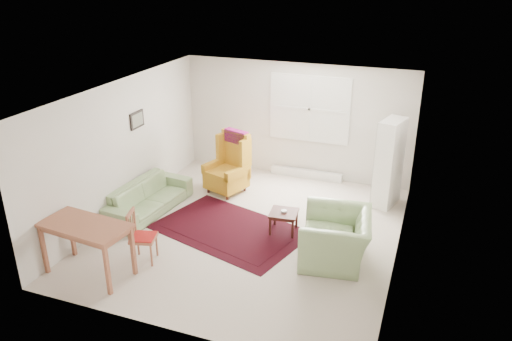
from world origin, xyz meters
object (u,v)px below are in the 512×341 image
(armchair, at_px, (336,233))
(coffee_table, at_px, (284,222))
(wingback_chair, at_px, (226,163))
(stool, at_px, (239,175))
(sofa, at_px, (147,192))
(cabinet, at_px, (389,163))
(desk, at_px, (88,249))
(desk_chair, at_px, (143,237))

(armchair, xyz_separation_m, coffee_table, (-1.04, 0.56, -0.28))
(wingback_chair, xyz_separation_m, stool, (0.10, 0.43, -0.42))
(sofa, distance_m, wingback_chair, 1.70)
(armchair, relative_size, cabinet, 0.70)
(coffee_table, height_order, desk, desk)
(cabinet, height_order, desk, cabinet)
(sofa, bearing_deg, armchair, -90.92)
(cabinet, relative_size, desk, 1.28)
(armchair, distance_m, coffee_table, 1.21)
(coffee_table, distance_m, desk_chair, 2.45)
(wingback_chair, distance_m, cabinet, 3.21)
(stool, height_order, desk_chair, desk_chair)
(sofa, relative_size, coffee_table, 4.12)
(stool, bearing_deg, cabinet, 2.97)
(desk_chair, bearing_deg, stool, -20.26)
(armchair, height_order, wingback_chair, wingback_chair)
(desk_chair, bearing_deg, wingback_chair, -18.93)
(stool, xyz_separation_m, desk_chair, (-0.29, -3.25, 0.22))
(armchair, bearing_deg, wingback_chair, -131.45)
(stool, xyz_separation_m, cabinet, (3.05, 0.16, 0.65))
(wingback_chair, height_order, cabinet, cabinet)
(coffee_table, xyz_separation_m, stool, (-1.50, 1.60, 0.02))
(coffee_table, xyz_separation_m, cabinet, (1.55, 1.76, 0.67))
(wingback_chair, distance_m, desk_chair, 2.84)
(coffee_table, bearing_deg, cabinet, 48.66)
(stool, bearing_deg, desk_chair, -95.04)
(stool, bearing_deg, desk, -102.73)
(cabinet, distance_m, desk_chair, 4.79)
(sofa, relative_size, cabinet, 1.13)
(wingback_chair, height_order, desk, wingback_chair)
(desk_chair, bearing_deg, sofa, 14.59)
(coffee_table, relative_size, desk, 0.35)
(desk, bearing_deg, cabinet, 45.65)
(cabinet, bearing_deg, sofa, -141.08)
(wingback_chair, bearing_deg, sofa, -109.48)
(coffee_table, bearing_deg, armchair, -28.44)
(sofa, xyz_separation_m, desk, (0.28, -2.11, 0.03))
(stool, bearing_deg, coffee_table, -46.81)
(wingback_chair, height_order, desk_chair, wingback_chair)
(sofa, relative_size, armchair, 1.61)
(sofa, height_order, stool, sofa)
(cabinet, bearing_deg, desk, -119.77)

